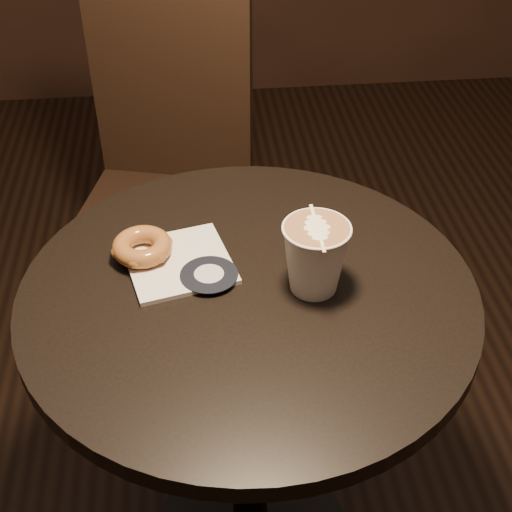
% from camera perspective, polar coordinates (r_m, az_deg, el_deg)
% --- Properties ---
extents(cafe_table, '(0.70, 0.70, 0.75)m').
position_cam_1_polar(cafe_table, '(1.22, -0.56, -9.53)').
color(cafe_table, black).
rests_on(cafe_table, ground).
extents(chair, '(0.48, 0.48, 0.99)m').
position_cam_1_polar(chair, '(1.79, -7.08, 7.78)').
color(chair, black).
rests_on(chair, ground).
extents(pastry_bag, '(0.19, 0.19, 0.01)m').
position_cam_1_polar(pastry_bag, '(1.13, -6.19, -0.51)').
color(pastry_bag, silver).
rests_on(pastry_bag, cafe_table).
extents(doughnut, '(0.10, 0.10, 0.03)m').
position_cam_1_polar(doughnut, '(1.14, -9.10, 0.75)').
color(doughnut, brown).
rests_on(doughnut, pastry_bag).
extents(latte_cup, '(0.10, 0.10, 0.11)m').
position_cam_1_polar(latte_cup, '(1.05, 4.74, -0.15)').
color(latte_cup, silver).
rests_on(latte_cup, cafe_table).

